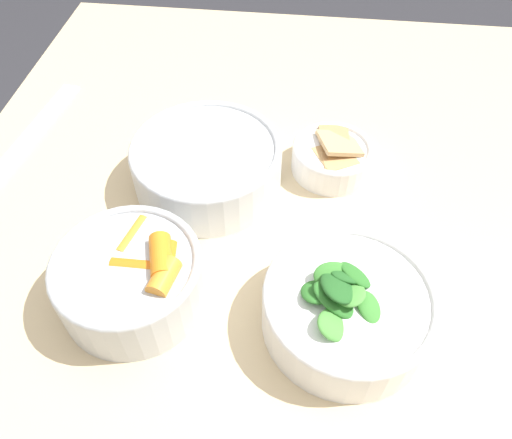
# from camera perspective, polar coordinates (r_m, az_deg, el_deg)

# --- Properties ---
(dining_table) EXTENTS (1.20, 0.87, 0.75)m
(dining_table) POSITION_cam_1_polar(r_m,az_deg,el_deg) (0.70, -0.17, -9.60)
(dining_table) COLOR beige
(dining_table) RESTS_ON ground_plane
(bowl_carrots) EXTENTS (0.16, 0.16, 0.08)m
(bowl_carrots) POSITION_cam_1_polar(r_m,az_deg,el_deg) (0.56, -14.02, -6.37)
(bowl_carrots) COLOR silver
(bowl_carrots) RESTS_ON dining_table
(bowl_greens) EXTENTS (0.18, 0.18, 0.09)m
(bowl_greens) POSITION_cam_1_polar(r_m,az_deg,el_deg) (0.54, 10.39, -9.71)
(bowl_greens) COLOR white
(bowl_greens) RESTS_ON dining_table
(bowl_beans_hotdog) EXTENTS (0.20, 0.20, 0.07)m
(bowl_beans_hotdog) POSITION_cam_1_polar(r_m,az_deg,el_deg) (0.67, -5.60, 6.11)
(bowl_beans_hotdog) COLOR silver
(bowl_beans_hotdog) RESTS_ON dining_table
(bowl_cookies) EXTENTS (0.11, 0.11, 0.05)m
(bowl_cookies) POSITION_cam_1_polar(r_m,az_deg,el_deg) (0.70, 8.77, 7.17)
(bowl_cookies) COLOR white
(bowl_cookies) RESTS_ON dining_table
(ruler) EXTENTS (0.29, 0.06, 0.00)m
(ruler) POSITION_cam_1_polar(r_m,az_deg,el_deg) (0.83, -24.77, 8.13)
(ruler) COLOR #EFB7C6
(ruler) RESTS_ON dining_table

